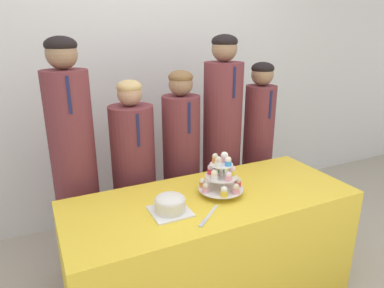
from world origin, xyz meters
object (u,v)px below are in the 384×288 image
at_px(cake_knife, 206,219).
at_px(student_3, 222,148).
at_px(cupcake_stand, 221,176).
at_px(student_2, 182,170).
at_px(round_cake, 170,204).
at_px(student_0, 75,172).
at_px(student_1, 135,182).
at_px(student_4, 257,152).

distance_m(cake_knife, student_3, 1.00).
height_order(cupcake_stand, student_2, student_2).
bearing_deg(round_cake, cupcake_stand, 11.13).
bearing_deg(student_0, student_3, 0.00).
distance_m(student_1, student_4, 1.08).
bearing_deg(student_3, round_cake, -136.99).
bearing_deg(student_0, student_4, -0.00).
bearing_deg(cupcake_stand, student_2, 89.59).
height_order(cupcake_stand, student_3, student_3).
height_order(cake_knife, student_0, student_0).
distance_m(student_1, student_2, 0.37).
distance_m(round_cake, student_4, 1.26).
bearing_deg(student_1, cake_knife, -79.94).
height_order(student_2, student_4, student_4).
height_order(student_0, student_2, student_0).
bearing_deg(student_3, student_1, -180.00).
distance_m(student_3, student_4, 0.36).
relative_size(student_2, student_3, 0.86).
distance_m(student_0, student_1, 0.42).
height_order(student_0, student_1, student_0).
height_order(student_3, student_4, student_3).
xyz_separation_m(cake_knife, student_4, (0.93, 0.82, -0.04)).
bearing_deg(round_cake, student_4, 31.98).
distance_m(cupcake_stand, student_2, 0.62).
distance_m(cake_knife, student_0, 0.98).
xyz_separation_m(cake_knife, student_1, (-0.15, 0.82, -0.10)).
relative_size(student_0, student_4, 1.14).
bearing_deg(student_2, student_1, 180.00).
relative_size(round_cake, student_0, 0.13).
bearing_deg(cake_knife, student_3, 14.68).
bearing_deg(cake_knife, student_0, 83.12).
xyz_separation_m(student_1, student_4, (1.07, -0.00, 0.06)).
distance_m(student_0, student_3, 1.12).
distance_m(round_cake, student_1, 0.68).
height_order(round_cake, cake_knife, round_cake).
bearing_deg(student_4, student_0, 180.00).
distance_m(cake_knife, student_1, 0.84).
height_order(student_1, student_2, student_2).
xyz_separation_m(round_cake, student_2, (0.37, 0.67, -0.12)).
height_order(cupcake_stand, student_0, student_0).
relative_size(student_3, student_4, 1.14).
bearing_deg(student_4, round_cake, -148.02).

